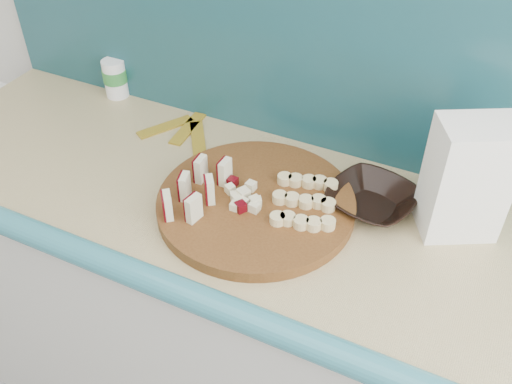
% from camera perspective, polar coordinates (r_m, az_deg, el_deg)
% --- Properties ---
extents(kitchen_counter, '(2.20, 0.63, 0.91)m').
position_cam_1_polar(kitchen_counter, '(1.62, 5.63, -15.15)').
color(kitchen_counter, silver).
rests_on(kitchen_counter, ground).
extents(backsplash, '(2.20, 0.02, 0.50)m').
position_cam_1_polar(backsplash, '(1.36, 12.16, 11.98)').
color(backsplash, teal).
rests_on(backsplash, kitchen_counter).
extents(cutting_board, '(0.56, 0.56, 0.03)m').
position_cam_1_polar(cutting_board, '(1.30, 0.00, -1.15)').
color(cutting_board, '#4B2910').
rests_on(cutting_board, kitchen_counter).
extents(apple_wedges, '(0.09, 0.20, 0.06)m').
position_cam_1_polar(apple_wedges, '(1.28, -5.95, 0.41)').
color(apple_wedges, beige).
rests_on(apple_wedges, cutting_board).
extents(apple_chunks, '(0.07, 0.08, 0.02)m').
position_cam_1_polar(apple_chunks, '(1.29, -1.29, -0.16)').
color(apple_chunks, '#F9EDC7').
rests_on(apple_chunks, cutting_board).
extents(banana_slices, '(0.18, 0.19, 0.02)m').
position_cam_1_polar(banana_slices, '(1.27, 4.91, -0.91)').
color(banana_slices, '#E0C889').
rests_on(banana_slices, cutting_board).
extents(brown_bowl, '(0.23, 0.23, 0.05)m').
position_cam_1_polar(brown_bowl, '(1.32, 11.49, -0.79)').
color(brown_bowl, black).
rests_on(brown_bowl, kitchen_counter).
extents(flour_bag, '(0.19, 0.17, 0.27)m').
position_cam_1_polar(flour_bag, '(1.25, 20.31, 1.20)').
color(flour_bag, white).
rests_on(flour_bag, kitchen_counter).
extents(canister, '(0.07, 0.07, 0.11)m').
position_cam_1_polar(canister, '(1.74, -13.91, 11.04)').
color(canister, white).
rests_on(canister, kitchen_counter).
extents(banana_peel, '(0.22, 0.19, 0.01)m').
position_cam_1_polar(banana_peel, '(1.56, -7.25, 6.04)').
color(banana_peel, '#AF9F21').
rests_on(banana_peel, kitchen_counter).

